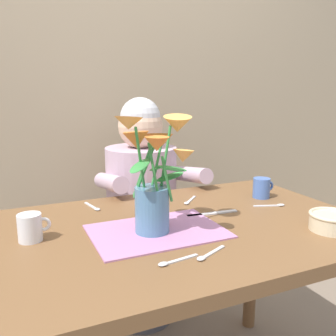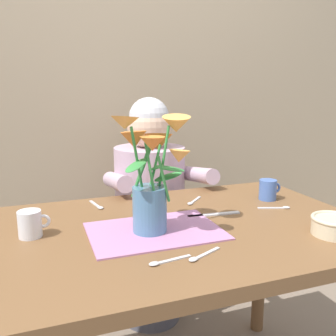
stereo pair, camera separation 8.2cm
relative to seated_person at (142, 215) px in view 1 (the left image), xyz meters
The scene contains 14 objects.
wood_panel_backdrop 0.82m from the seated_person, 99.88° to the left, with size 4.00×0.10×2.50m, color tan.
dining_table 0.63m from the seated_person, 96.99° to the right, with size 1.20×0.80×0.74m.
seated_person is the anchor object (origin of this frame).
striped_placemat 0.69m from the seated_person, 105.91° to the right, with size 0.40×0.28×0.01m, color #B275A3.
flower_vase 0.76m from the seated_person, 106.63° to the right, with size 0.28×0.26×0.36m.
ceramic_bowl 0.93m from the seated_person, 69.59° to the right, with size 0.14×0.14×0.06m.
dinner_knife 0.60m from the seated_person, 84.26° to the right, with size 0.19×0.02×0.01m, color silver.
coffee_cup 0.80m from the seated_person, 134.26° to the right, with size 0.09×0.07×0.08m.
tea_cup 0.62m from the seated_person, 53.89° to the right, with size 0.09×0.07×0.08m.
spoon_0 0.49m from the seated_person, 132.50° to the right, with size 0.04×0.12×0.01m.
spoon_1 0.45m from the seated_person, 83.53° to the right, with size 0.10×0.09×0.01m.
spoon_2 0.88m from the seated_person, 98.55° to the right, with size 0.11×0.06×0.01m.
spoon_3 0.69m from the seated_person, 61.54° to the right, with size 0.12×0.05×0.01m.
spoon_4 0.90m from the seated_person, 105.00° to the right, with size 0.12×0.03×0.01m.
Camera 1 is at (-0.51, -1.00, 1.17)m, focal length 39.14 mm.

